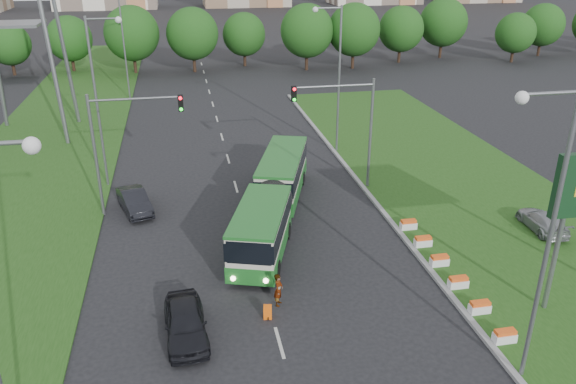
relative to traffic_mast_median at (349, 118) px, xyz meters
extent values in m
plane|color=black|center=(-4.78, -10.00, -5.35)|extent=(360.00, 360.00, 0.00)
cube|color=#1E4513|center=(8.22, -2.00, -5.27)|extent=(14.00, 60.00, 0.15)
cube|color=gray|center=(1.27, -2.00, -5.26)|extent=(0.30, 60.00, 0.18)
cube|color=#1E4513|center=(-22.78, 15.00, -5.30)|extent=(12.00, 110.00, 0.10)
cylinder|color=slate|center=(5.22, -16.00, -2.55)|extent=(0.24, 0.24, 5.60)
cylinder|color=slate|center=(1.62, 0.00, -1.35)|extent=(0.20, 0.20, 8.00)
cylinder|color=slate|center=(-1.13, 0.00, 2.25)|extent=(5.50, 0.14, 0.14)
cube|color=black|center=(-3.88, 0.00, 1.85)|extent=(0.32, 0.32, 1.00)
cylinder|color=slate|center=(-16.78, -1.00, -1.35)|extent=(0.20, 0.20, 8.00)
cylinder|color=slate|center=(-14.03, -1.00, 2.25)|extent=(5.50, 0.14, 0.14)
cube|color=black|center=(-11.28, -1.00, 1.85)|extent=(0.32, 0.32, 1.00)
cube|color=beige|center=(-6.21, -8.75, -3.62)|extent=(2.47, 6.80, 2.66)
cube|color=beige|center=(-6.21, -0.02, -3.62)|extent=(2.47, 8.28, 2.66)
cylinder|color=black|center=(-6.21, -4.75, -3.67)|extent=(2.47, 1.23, 2.47)
cube|color=#1B6121|center=(-6.21, -8.75, -4.51)|extent=(2.54, 6.85, 0.94)
cube|color=#1B6121|center=(-6.21, -0.02, -4.51)|extent=(2.54, 8.33, 0.94)
cube|color=black|center=(-6.21, -8.75, -3.18)|extent=(2.54, 6.85, 1.04)
cube|color=black|center=(-6.21, -0.02, -3.18)|extent=(2.54, 8.33, 1.04)
imported|color=black|center=(-11.81, -14.77, -4.58)|extent=(2.07, 4.60, 1.53)
imported|color=black|center=(-14.77, -0.84, -4.63)|extent=(2.74, 4.63, 1.44)
imported|color=#919499|center=(9.91, -8.67, -4.60)|extent=(1.93, 4.21, 1.19)
imported|color=gray|center=(-7.31, -13.13, -4.49)|extent=(0.63, 0.74, 1.72)
cube|color=#FC600D|center=(-8.00, -14.11, -5.02)|extent=(0.39, 0.33, 0.66)
cylinder|color=black|center=(-8.00, -14.28, -5.27)|extent=(0.04, 0.15, 0.15)
camera|label=1|loc=(-11.26, -35.82, 10.75)|focal=35.00mm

